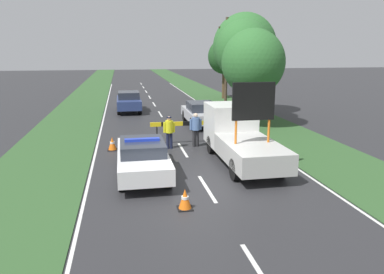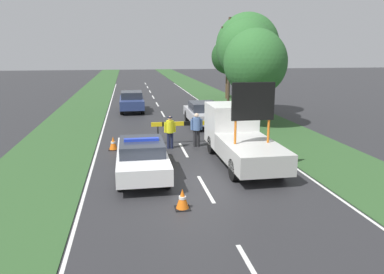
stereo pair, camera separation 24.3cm
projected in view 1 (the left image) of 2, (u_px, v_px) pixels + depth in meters
The scene contains 21 objects.
ground_plane at pixel (203, 183), 13.54m from camera, with size 160.00×160.00×0.00m, color #28282B.
lane_markings at pixel (165, 122), 25.00m from camera, with size 8.28×59.92×0.01m.
grass_verge_left at pixel (81, 106), 31.56m from camera, with size 3.97×120.00×0.03m.
grass_verge_right at pixel (223, 103), 33.79m from camera, with size 3.97×120.00×0.03m.
police_car at pixel (142, 157), 14.18m from camera, with size 1.86×4.91×1.48m.
work_truck at pixel (239, 135), 16.05m from camera, with size 2.03×6.01×3.51m.
road_barrier at pixel (183, 125), 18.94m from camera, with size 3.30×0.08×1.15m.
police_officer at pixel (169, 130), 18.01m from camera, with size 0.57×0.36×1.58m.
pedestrian_civilian at pixel (196, 127), 18.37m from camera, with size 0.60×0.38×1.68m.
traffic_cone_near_police at pixel (214, 133), 20.23m from camera, with size 0.44×0.44×0.60m.
traffic_cone_centre_front at pixel (255, 143), 17.94m from camera, with size 0.51×0.51×0.70m.
traffic_cone_near_truck at pixel (185, 199), 11.24m from camera, with size 0.46×0.46×0.63m.
traffic_cone_behind_barrier at pixel (146, 144), 18.08m from camera, with size 0.38×0.38×0.53m.
traffic_cone_lane_edge at pixel (112, 144), 17.85m from camera, with size 0.46×0.46×0.64m.
queued_car_sedan_silver at pixel (201, 113), 23.65m from camera, with size 1.83×4.53×1.48m.
queued_car_hatch_blue at pixel (129, 101), 28.88m from camera, with size 1.79×4.37×1.56m.
roadside_tree_near_left at pixel (253, 63), 22.38m from camera, with size 3.80×3.80×5.95m.
roadside_tree_near_right at pixel (224, 57), 35.83m from camera, with size 3.17×3.17×5.72m.
roadside_tree_mid_left at pixel (244, 50), 24.06m from camera, with size 3.67×3.67×6.61m.
roadside_tree_mid_right at pixel (245, 47), 27.04m from camera, with size 4.57×4.57×7.31m.
utility_pole at pixel (226, 66), 26.90m from camera, with size 1.20×0.20×6.91m.
Camera 1 is at (-2.77, -12.51, 4.69)m, focal length 35.00 mm.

